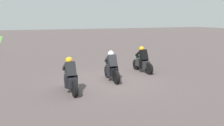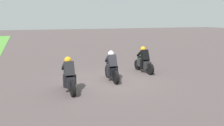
{
  "view_description": "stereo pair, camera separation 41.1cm",
  "coord_description": "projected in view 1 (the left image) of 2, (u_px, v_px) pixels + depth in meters",
  "views": [
    {
      "loc": [
        -10.89,
        4.55,
        3.1
      ],
      "look_at": [
        0.02,
        -0.04,
        0.9
      ],
      "focal_mm": 38.4,
      "sensor_mm": 36.0,
      "label": 1
    },
    {
      "loc": [
        -11.04,
        4.17,
        3.1
      ],
      "look_at": [
        0.02,
        -0.04,
        0.9
      ],
      "focal_mm": 38.4,
      "sensor_mm": 36.0,
      "label": 2
    }
  ],
  "objects": [
    {
      "name": "ground_plane",
      "position": [
        111.0,
        80.0,
        12.17
      ],
      "size": [
        120.0,
        120.0,
        0.0
      ],
      "primitive_type": "plane",
      "color": "#4E4342"
    },
    {
      "name": "rider_lane_a",
      "position": [
        143.0,
        62.0,
        14.01
      ],
      "size": [
        2.04,
        0.55,
        1.51
      ],
      "rotation": [
        0.0,
        0.0,
        0.04
      ],
      "color": "black",
      "rests_on": "ground_plane"
    },
    {
      "name": "rider_lane_b",
      "position": [
        112.0,
        68.0,
        12.08
      ],
      "size": [
        2.04,
        0.55,
        1.51
      ],
      "rotation": [
        0.0,
        0.0,
        -0.06
      ],
      "color": "black",
      "rests_on": "ground_plane"
    },
    {
      "name": "rider_lane_c",
      "position": [
        70.0,
        78.0,
        10.15
      ],
      "size": [
        2.04,
        0.54,
        1.51
      ],
      "rotation": [
        0.0,
        0.0,
        0.01
      ],
      "color": "black",
      "rests_on": "ground_plane"
    }
  ]
}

